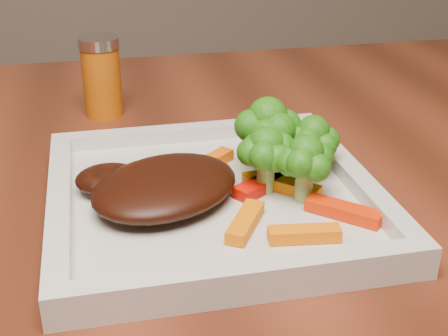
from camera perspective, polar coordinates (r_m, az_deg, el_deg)
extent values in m
cube|color=silver|center=(0.53, -1.05, -3.11)|extent=(0.27, 0.27, 0.01)
ellipsoid|color=black|center=(0.51, -5.40, -1.67)|extent=(0.16, 0.16, 0.03)
cube|color=orange|center=(0.47, 7.35, -6.00)|extent=(0.06, 0.02, 0.01)
cube|color=red|center=(0.50, 10.90, -3.87)|extent=(0.06, 0.05, 0.01)
cube|color=orange|center=(0.48, 1.96, -4.96)|extent=(0.04, 0.06, 0.01)
cube|color=orange|center=(0.59, 7.96, 0.93)|extent=(0.06, 0.03, 0.01)
cube|color=#EC5A03|center=(0.58, -1.16, 0.59)|extent=(0.05, 0.04, 0.01)
cube|color=orange|center=(0.53, 6.16, -1.71)|extent=(0.05, 0.05, 0.01)
cube|color=orange|center=(0.55, 4.68, -0.81)|extent=(0.06, 0.02, 0.01)
cylinder|color=#AF5209|center=(0.74, -11.12, 8.17)|extent=(0.05, 0.05, 0.09)
cube|color=red|center=(0.54, 3.73, -1.40)|extent=(0.06, 0.05, 0.01)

